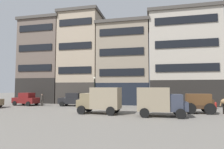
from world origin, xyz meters
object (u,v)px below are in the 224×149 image
pedestrian_officer (42,99)px  streetlamp_curbside (94,87)px  delivery_truck_near (100,99)px  delivery_truck_far (159,101)px  sedan_dark (26,99)px  sedan_light (73,99)px  fire_hydrant_curbside (216,105)px  cargo_wagon (199,102)px

pedestrian_officer → streetlamp_curbside: size_ratio=0.44×
delivery_truck_near → delivery_truck_far: bearing=-6.1°
delivery_truck_near → streetlamp_curbside: 8.09m
sedan_dark → streetlamp_curbside: bearing=9.5°
delivery_truck_far → sedan_light: bearing=148.9°
delivery_truck_near → streetlamp_curbside: bearing=112.3°
sedan_light → fire_hydrant_curbside: sedan_light is taller
pedestrian_officer → fire_hydrant_curbside: pedestrian_officer is taller
delivery_truck_far → streetlamp_curbside: bearing=137.6°
pedestrian_officer → streetlamp_curbside: (7.10, 1.94, 1.69)m
cargo_wagon → pedestrian_officer: size_ratio=1.62×
delivery_truck_far → sedan_light: (-11.68, 7.06, -0.51)m
cargo_wagon → delivery_truck_near: (-9.71, -2.24, 0.28)m
sedan_dark → sedan_light: bearing=5.8°
sedan_dark → sedan_light: size_ratio=1.01×
sedan_dark → pedestrian_officer: 2.80m
delivery_truck_near → delivery_truck_far: size_ratio=1.02×
pedestrian_officer → delivery_truck_near: bearing=-28.3°
delivery_truck_near → sedan_dark: delivery_truck_near is taller
delivery_truck_far → fire_hydrant_curbside: 10.30m
cargo_wagon → fire_hydrant_curbside: 5.60m
delivery_truck_near → delivery_truck_far: same height
cargo_wagon → streetlamp_curbside: size_ratio=0.71×
sedan_dark → fire_hydrant_curbside: 25.62m
pedestrian_officer → fire_hydrant_curbside: (22.81, 1.48, -0.55)m
fire_hydrant_curbside → delivery_truck_far: bearing=-132.6°
sedan_light → streetlamp_curbside: streetlamp_curbside is taller
delivery_truck_near → fire_hydrant_curbside: (12.68, 6.93, -1.00)m
cargo_wagon → sedan_dark: 22.89m
cargo_wagon → fire_hydrant_curbside: bearing=57.7°
sedan_dark → fire_hydrant_curbside: bearing=2.7°
delivery_truck_near → sedan_light: 8.78m
cargo_wagon → delivery_truck_near: 9.97m
streetlamp_curbside → cargo_wagon: bearing=-22.0°
sedan_light → sedan_dark: bearing=-174.2°
sedan_light → delivery_truck_far: bearing=-31.1°
delivery_truck_far → sedan_dark: 19.71m
delivery_truck_far → fire_hydrant_curbside: delivery_truck_far is taller
cargo_wagon → sedan_light: cargo_wagon is taller
delivery_truck_near → sedan_dark: 14.14m
streetlamp_curbside → delivery_truck_near: bearing=-67.7°
cargo_wagon → pedestrian_officer: 20.10m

